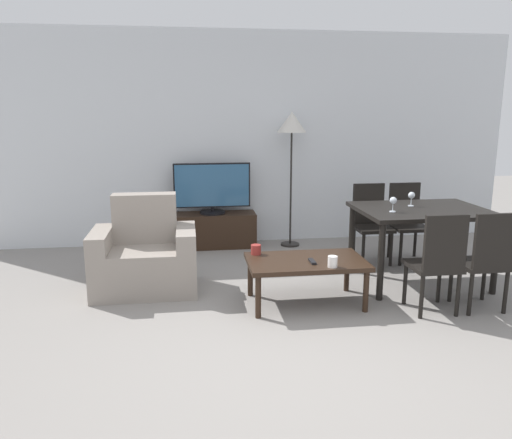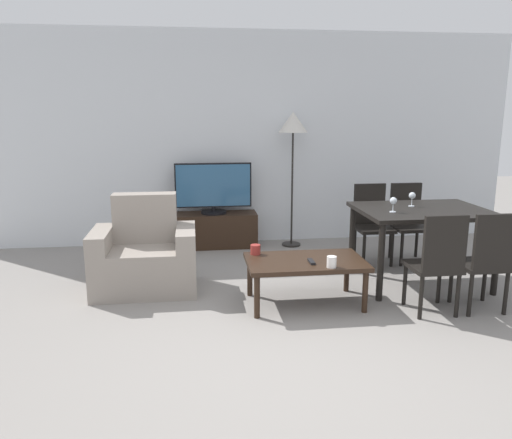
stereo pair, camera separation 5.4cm
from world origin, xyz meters
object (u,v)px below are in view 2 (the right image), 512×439
Objects in this scene: cup_white_near at (332,262)px; cup_colored_far at (255,250)px; coffee_table at (305,265)px; dining_chair_near at (437,260)px; floor_lamp at (293,129)px; dining_chair_far at (408,219)px; dining_table at (422,217)px; tv_stand at (214,230)px; tv at (213,188)px; dining_chair_near_right at (486,258)px; wine_glass_left at (412,197)px; armchair at (145,257)px; wine_glass_center at (393,202)px; remote_primary at (311,262)px; dining_chair_far_left at (372,220)px.

cup_colored_far is (-0.59, 0.47, -0.00)m from cup_white_near.
coffee_table is 1.18× the size of dining_chair_near.
floor_lamp reaches higher than cup_colored_far.
dining_table is at bearing -105.55° from dining_chair_far.
tv_stand is 1.13× the size of tv.
dining_table is at bearing -39.39° from tv.
dining_table is 0.74× the size of floor_lamp.
dining_chair_near is (1.77, -2.42, 0.27)m from tv_stand.
dining_chair_near_right is 1.03m from wine_glass_left.
dining_table is (1.26, 0.41, 0.31)m from coffee_table.
tv reaches higher than dining_chair_near_right.
armchair reaches higher than wine_glass_center.
floor_lamp reaches higher than wine_glass_center.
wine_glass_center is at bearing -122.23° from dining_chair_far.
cup_colored_far is at bearing -111.56° from floor_lamp.
cup_white_near is at bearing -68.61° from tv_stand.
floor_lamp reaches higher than dining_chair_near.
coffee_table is 1.54m from dining_chair_near_right.
dining_table is 1.41× the size of dining_chair_far.
remote_primary is 0.21m from cup_white_near.
tv is at bearing 159.06° from dining_chair_far.
remote_primary is (-0.24, -2.07, -1.07)m from floor_lamp.
dining_table is at bearing 105.55° from dining_chair_near_right.
armchair is at bearing 159.27° from dining_chair_near.
tv is 2.45m from wine_glass_left.
dining_chair_far is at bearing 26.89° from cup_colored_far.
dining_table is 1.41× the size of dining_chair_near.
armchair is 2.59m from dining_chair_far_left.
floor_lamp is (0.99, -0.07, 1.28)m from tv_stand.
remote_primary is at bearing -35.08° from cup_colored_far.
cup_colored_far is at bearing -177.97° from wine_glass_center.
tv is 3.01m from dining_chair_near.
dining_chair_near is (1.04, -0.38, 0.12)m from coffee_table.
dining_chair_near is 1.00× the size of dining_chair_far.
dining_chair_near is (2.50, -0.95, 0.16)m from armchair.
dining_chair_far reaches higher than remote_primary.
armchair is 6.70× the size of wine_glass_left.
dining_chair_far_left is at bearing 51.75° from remote_primary.
armchair reaches higher than dining_chair_near_right.
dining_chair_near_right reaches higher than dining_table.
cup_colored_far is (-1.47, 0.61, -0.03)m from dining_chair_near.
tv is 1.07× the size of dining_chair_far.
wine_glass_center is (1.63, -1.77, 0.65)m from tv_stand.
cup_colored_far is 1.39m from wine_glass_center.
remote_primary is at bearing -96.54° from floor_lamp.
dining_chair_near_right is (2.21, -2.42, -0.27)m from tv.
wine_glass_left is 1.00× the size of wine_glass_center.
tv_stand is at bearing 109.56° from remote_primary.
cup_white_near is at bearing -48.10° from remote_primary.
dining_chair_far_left is at bearing 90.00° from dining_chair_near.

